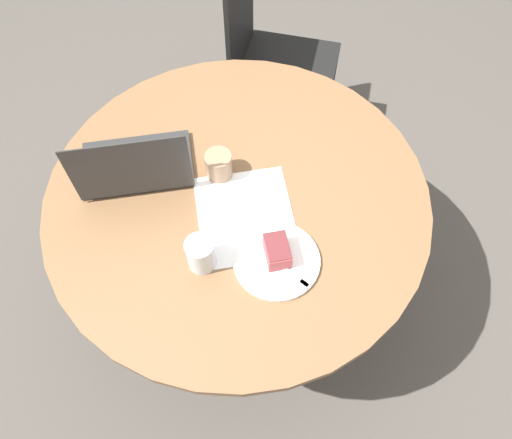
{
  "coord_description": "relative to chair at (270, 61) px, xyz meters",
  "views": [
    {
      "loc": [
        0.71,
        -0.45,
        2.01
      ],
      "look_at": [
        0.13,
        -0.02,
        0.78
      ],
      "focal_mm": 35.0,
      "sensor_mm": 36.0,
      "label": 1
    }
  ],
  "objects": [
    {
      "name": "fork",
      "position": [
        0.91,
        -0.63,
        0.25
      ],
      "size": [
        0.17,
        0.06,
        0.0
      ],
      "rotation": [
        0.0,
        0.0,
        6.53
      ],
      "color": "silver",
      "rests_on": "plate"
    },
    {
      "name": "paper_document",
      "position": [
        0.69,
        -0.62,
        0.24
      ],
      "size": [
        0.41,
        0.39,
        0.0
      ],
      "rotation": [
        0.0,
        0.0,
        -0.46
      ],
      "color": "white",
      "rests_on": "dining_table"
    },
    {
      "name": "water_glass",
      "position": [
        0.74,
        -0.8,
        0.29
      ],
      "size": [
        0.08,
        0.08,
        0.11
      ],
      "color": "silver",
      "rests_on": "dining_table"
    },
    {
      "name": "dining_table",
      "position": [
        0.61,
        -0.59,
        0.12
      ],
      "size": [
        1.18,
        1.18,
        0.74
      ],
      "color": "brown",
      "rests_on": "ground_plane"
    },
    {
      "name": "cake_slice",
      "position": [
        0.85,
        -0.63,
        0.28
      ],
      "size": [
        0.11,
        0.1,
        0.06
      ],
      "rotation": [
        0.0,
        0.0,
        2.7
      ],
      "color": "#B74C51",
      "rests_on": "plate"
    },
    {
      "name": "ground_plane",
      "position": [
        0.61,
        -0.59,
        -0.5
      ],
      "size": [
        12.0,
        12.0,
        0.0
      ],
      "primitive_type": "plane",
      "color": "#4C4742"
    },
    {
      "name": "plate",
      "position": [
        0.86,
        -0.63,
        0.24
      ],
      "size": [
        0.25,
        0.25,
        0.01
      ],
      "color": "white",
      "rests_on": "dining_table"
    },
    {
      "name": "laptop",
      "position": [
        0.37,
        -0.8,
        0.28
      ],
      "size": [
        0.35,
        0.4,
        0.25
      ],
      "rotation": [
        0.0,
        0.0,
        7.39
      ],
      "color": "#2D2D2D",
      "rests_on": "dining_table"
    },
    {
      "name": "chair",
      "position": [
        0.0,
        0.0,
        0.0
      ],
      "size": [
        0.59,
        0.59,
        0.96
      ],
      "rotation": [
        0.0,
        0.0,
        5.43
      ],
      "color": "black",
      "rests_on": "ground_plane"
    },
    {
      "name": "coffee_glass",
      "position": [
        0.52,
        -0.6,
        0.28
      ],
      "size": [
        0.08,
        0.08,
        0.09
      ],
      "color": "#997556",
      "rests_on": "dining_table"
    }
  ]
}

